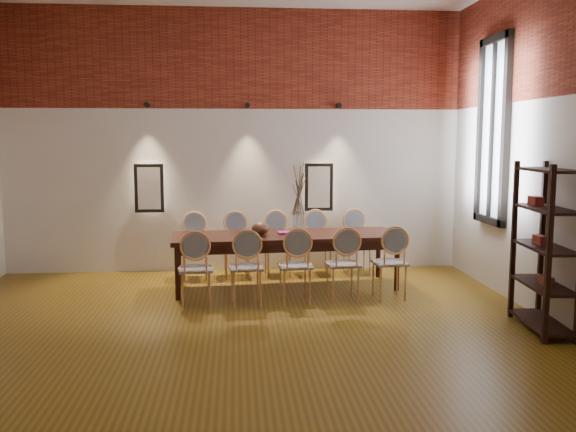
{
  "coord_description": "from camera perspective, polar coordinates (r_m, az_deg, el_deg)",
  "views": [
    {
      "loc": [
        0.01,
        -5.95,
        2.04
      ],
      "look_at": [
        0.68,
        1.87,
        1.05
      ],
      "focal_mm": 38.0,
      "sensor_mm": 36.0,
      "label": 1
    }
  ],
  "objects": [
    {
      "name": "chair_far_c",
      "position": [
        9.14,
        -0.98,
        -2.69
      ],
      "size": [
        0.47,
        0.47,
        0.94
      ],
      "primitive_type": null,
      "rotation": [
        0.0,
        0.0,
        3.21
      ],
      "color": "tan",
      "rests_on": "floor"
    },
    {
      "name": "window_mullion",
      "position": [
        8.65,
        18.58,
        7.55
      ],
      "size": [
        0.06,
        0.06,
        2.4
      ],
      "primitive_type": "cube",
      "color": "black",
      "rests_on": "wall_right"
    },
    {
      "name": "spot_fixture_left",
      "position": [
        9.47,
        -13.08,
        10.1
      ],
      "size": [
        0.08,
        0.1,
        0.08
      ],
      "primitive_type": "cylinder",
      "rotation": [
        1.57,
        0.0,
        0.0
      ],
      "color": "black",
      "rests_on": "wall_back"
    },
    {
      "name": "chair_far_b",
      "position": [
        9.08,
        -4.83,
        -2.79
      ],
      "size": [
        0.47,
        0.47,
        0.94
      ],
      "primitive_type": null,
      "rotation": [
        0.0,
        0.0,
        3.21
      ],
      "color": "tan",
      "rests_on": "floor"
    },
    {
      "name": "chair_near_d",
      "position": [
        7.76,
        5.15,
        -4.5
      ],
      "size": [
        0.47,
        0.47,
        0.94
      ],
      "primitive_type": null,
      "rotation": [
        0.0,
        0.0,
        0.07
      ],
      "color": "tan",
      "rests_on": "floor"
    },
    {
      "name": "floor",
      "position": [
        6.29,
        -4.86,
        -11.86
      ],
      "size": [
        7.0,
        7.0,
        0.02
      ],
      "primitive_type": "cube",
      "color": "brown",
      "rests_on": "ground"
    },
    {
      "name": "vase",
      "position": [
        8.35,
        0.99,
        -0.65
      ],
      "size": [
        0.14,
        0.14,
        0.3
      ],
      "primitive_type": "cylinder",
      "color": "silver",
      "rests_on": "dining_table"
    },
    {
      "name": "chair_near_b",
      "position": [
        7.56,
        -3.95,
        -4.81
      ],
      "size": [
        0.47,
        0.47,
        0.94
      ],
      "primitive_type": null,
      "rotation": [
        0.0,
        0.0,
        0.07
      ],
      "color": "tan",
      "rests_on": "floor"
    },
    {
      "name": "spot_fixture_right",
      "position": [
        9.51,
        4.77,
        10.25
      ],
      "size": [
        0.08,
        0.1,
        0.08
      ],
      "primitive_type": "cylinder",
      "rotation": [
        1.57,
        0.0,
        0.0
      ],
      "color": "black",
      "rests_on": "wall_back"
    },
    {
      "name": "brick_band_back",
      "position": [
        9.5,
        -5.11,
        14.49
      ],
      "size": [
        7.0,
        0.02,
        1.5
      ],
      "primitive_type": "cube",
      "color": "maroon",
      "rests_on": "ground"
    },
    {
      "name": "shelving_rack",
      "position": [
        7.03,
        22.91,
        -2.72
      ],
      "size": [
        0.46,
        1.03,
        1.8
      ],
      "primitive_type": null,
      "rotation": [
        0.0,
        0.0,
        -0.09
      ],
      "color": "black",
      "rests_on": "floor"
    },
    {
      "name": "wall_back",
      "position": [
        9.5,
        -5.03,
        6.93
      ],
      "size": [
        7.0,
        0.1,
        4.0
      ],
      "primitive_type": "cube",
      "color": "silver",
      "rests_on": "ground"
    },
    {
      "name": "window_glass",
      "position": [
        8.66,
        18.71,
        7.55
      ],
      "size": [
        0.02,
        0.78,
        2.38
      ],
      "primitive_type": "cube",
      "color": "silver",
      "rests_on": "wall_right"
    },
    {
      "name": "niche_right",
      "position": [
        9.51,
        2.88,
        2.73
      ],
      "size": [
        0.36,
        0.06,
        0.66
      ],
      "primitive_type": "cube",
      "color": "#FFEAC6",
      "rests_on": "wall_back"
    },
    {
      "name": "spot_fixture_mid",
      "position": [
        9.38,
        -3.82,
        10.3
      ],
      "size": [
        0.08,
        0.1,
        0.08
      ],
      "primitive_type": "cylinder",
      "rotation": [
        1.57,
        0.0,
        0.0
      ],
      "color": "black",
      "rests_on": "wall_back"
    },
    {
      "name": "chair_far_d",
      "position": [
        9.25,
        2.8,
        -2.59
      ],
      "size": [
        0.47,
        0.47,
        0.94
      ],
      "primitive_type": null,
      "rotation": [
        0.0,
        0.0,
        3.21
      ],
      "color": "tan",
      "rests_on": "floor"
    },
    {
      "name": "bowl",
      "position": [
        8.23,
        -2.59,
        -1.19
      ],
      "size": [
        0.24,
        0.24,
        0.18
      ],
      "primitive_type": "ellipsoid",
      "color": "brown",
      "rests_on": "dining_table"
    },
    {
      "name": "book",
      "position": [
        8.37,
        -0.06,
        -1.57
      ],
      "size": [
        0.27,
        0.2,
        0.03
      ],
      "primitive_type": "cube",
      "rotation": [
        0.0,
        0.0,
        0.07
      ],
      "color": "#831C6F",
      "rests_on": "dining_table"
    },
    {
      "name": "window_frame",
      "position": [
        8.65,
        18.58,
        7.55
      ],
      "size": [
        0.08,
        0.9,
        2.5
      ],
      "primitive_type": "cube",
      "color": "black",
      "rests_on": "wall_right"
    },
    {
      "name": "chair_near_e",
      "position": [
        7.93,
        9.47,
        -4.32
      ],
      "size": [
        0.47,
        0.47,
        0.94
      ],
      "primitive_type": null,
      "rotation": [
        0.0,
        0.0,
        0.07
      ],
      "color": "tan",
      "rests_on": "floor"
    },
    {
      "name": "chair_near_c",
      "position": [
        7.64,
        0.66,
        -4.67
      ],
      "size": [
        0.47,
        0.47,
        0.94
      ],
      "primitive_type": null,
      "rotation": [
        0.0,
        0.0,
        0.07
      ],
      "color": "tan",
      "rests_on": "floor"
    },
    {
      "name": "chair_far_a",
      "position": [
        9.05,
        -8.72,
        -2.87
      ],
      "size": [
        0.47,
        0.47,
        0.94
      ],
      "primitive_type": null,
      "rotation": [
        0.0,
        0.0,
        3.21
      ],
      "color": "tan",
      "rests_on": "floor"
    },
    {
      "name": "chair_far_e",
      "position": [
        9.39,
        6.48,
        -2.47
      ],
      "size": [
        0.47,
        0.47,
        0.94
      ],
      "primitive_type": null,
      "rotation": [
        0.0,
        0.0,
        3.21
      ],
      "color": "tan",
      "rests_on": "floor"
    },
    {
      "name": "dining_table",
      "position": [
        8.41,
        -0.23,
        -4.23
      ],
      "size": [
        3.14,
        1.21,
        0.75
      ],
      "primitive_type": "cube",
      "rotation": [
        0.0,
        0.0,
        0.07
      ],
      "color": "black",
      "rests_on": "floor"
    },
    {
      "name": "niche_left",
      "position": [
        9.52,
        -12.84,
        2.56
      ],
      "size": [
        0.36,
        0.06,
        0.66
      ],
      "primitive_type": "cube",
      "color": "#FFEAC6",
      "rests_on": "wall_back"
    },
    {
      "name": "chair_near_a",
      "position": [
        7.53,
        -8.64,
        -4.92
      ],
      "size": [
        0.47,
        0.47,
        0.94
      ],
      "primitive_type": null,
      "rotation": [
        0.0,
        0.0,
        0.07
      ],
      "color": "tan",
      "rests_on": "floor"
    },
    {
      "name": "wall_front",
      "position": [
        2.4,
        -5.23,
        6.19
      ],
      "size": [
        7.0,
        0.1,
        4.0
      ],
      "primitive_type": "cube",
      "color": "silver",
      "rests_on": "ground"
    },
    {
      "name": "dried_branches",
      "position": [
        8.3,
        1.0,
        2.43
      ],
      "size": [
        0.5,
        0.5,
        0.7
      ],
      "primitive_type": null,
      "color": "brown",
      "rests_on": "vase"
    }
  ]
}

